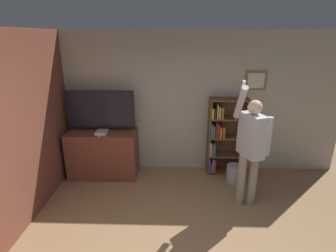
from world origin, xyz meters
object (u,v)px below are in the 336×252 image
Objects in this scene: game_console at (102,132)px; bookshelf at (223,137)px; waste_bin at (234,174)px; person at (251,144)px; television at (101,110)px.

bookshelf is at bearing 7.30° from game_console.
bookshelf is (2.26, 0.29, -0.18)m from game_console.
game_console is 0.72× the size of waste_bin.
game_console is 0.11× the size of person.
television is at bearing -176.90° from bookshelf.
bookshelf reaches higher than waste_bin.
game_console is 0.15× the size of bookshelf.
game_console is at bearing -172.70° from bookshelf.
bookshelf is at bearing 115.79° from waste_bin.
television is 3.83× the size of waste_bin.
waste_bin is at bearing -5.83° from television.
person reaches higher than game_console.
person reaches higher than bookshelf.
game_console is at bearing 177.94° from waste_bin.
person is 6.26× the size of waste_bin.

